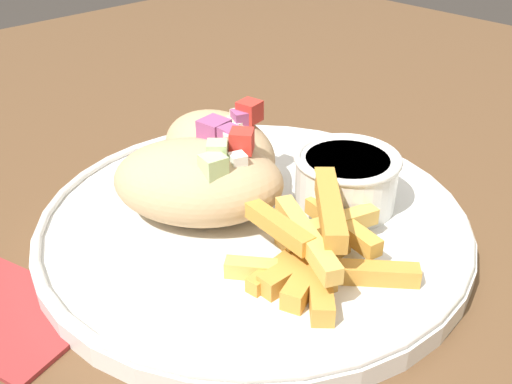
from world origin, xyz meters
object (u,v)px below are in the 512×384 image
at_px(plate, 256,222).
at_px(pita_sandwich_far, 220,149).
at_px(pita_sandwich_near, 199,180).
at_px(sauce_ramekin, 346,177).
at_px(fries_pile, 315,249).

distance_m(plate, pita_sandwich_far, 0.07).
bearing_deg(pita_sandwich_far, pita_sandwich_near, -52.62).
relative_size(plate, pita_sandwich_far, 2.78).
bearing_deg(pita_sandwich_near, sauce_ramekin, 15.25).
distance_m(pita_sandwich_near, pita_sandwich_far, 0.05).
height_order(pita_sandwich_far, sauce_ramekin, pita_sandwich_far).
height_order(fries_pile, sauce_ramekin, same).
bearing_deg(fries_pile, plate, 168.17).
bearing_deg(pita_sandwich_far, plate, -11.19).
distance_m(pita_sandwich_near, fries_pile, 0.10).
bearing_deg(sauce_ramekin, pita_sandwich_far, -154.95).
xyz_separation_m(plate, sauce_ramekin, (0.03, 0.06, 0.03)).
distance_m(plate, sauce_ramekin, 0.07).
distance_m(plate, pita_sandwich_near, 0.05).
xyz_separation_m(pita_sandwich_near, fries_pile, (0.09, 0.01, -0.01)).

